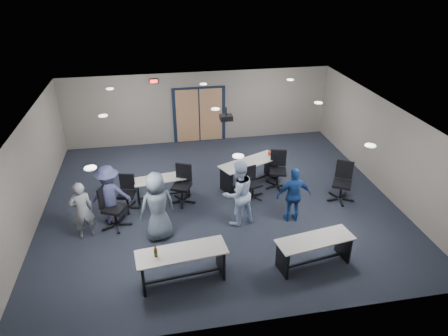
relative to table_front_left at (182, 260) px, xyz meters
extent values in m
plane|color=#1C202D|center=(1.34, 3.08, -0.55)|extent=(10.00, 10.00, 0.00)
cube|color=gray|center=(1.34, 7.58, 0.80)|extent=(10.00, 0.04, 2.70)
cube|color=gray|center=(1.34, -1.42, 0.80)|extent=(10.00, 0.04, 2.70)
cube|color=gray|center=(-3.66, 3.08, 0.80)|extent=(0.04, 9.00, 2.70)
cube|color=gray|center=(6.34, 3.08, 0.80)|extent=(0.04, 9.00, 2.70)
cube|color=silver|center=(1.34, 3.08, 2.15)|extent=(10.00, 9.00, 0.04)
cube|color=black|center=(1.34, 7.55, 0.50)|extent=(2.00, 0.06, 2.20)
cube|color=#AF7A50|center=(0.89, 7.53, 0.50)|extent=(0.85, 0.04, 2.05)
cube|color=#AF7A50|center=(1.79, 7.53, 0.50)|extent=(0.85, 0.04, 2.05)
cube|color=black|center=(-0.26, 7.53, 1.90)|extent=(0.32, 0.05, 0.18)
cube|color=#FF0C0C|center=(-0.26, 7.50, 1.90)|extent=(0.26, 0.02, 0.12)
cylinder|color=black|center=(1.64, 3.58, 2.03)|extent=(0.04, 0.04, 0.24)
cube|color=black|center=(1.64, 3.58, 1.85)|extent=(0.35, 0.30, 0.14)
cylinder|color=black|center=(1.64, 3.43, 1.85)|extent=(0.08, 0.03, 0.08)
cube|color=#AEABA5|center=(0.01, 0.00, 0.23)|extent=(2.01, 0.86, 0.03)
cube|color=black|center=(-0.85, -0.09, -0.17)|extent=(0.12, 0.60, 0.76)
cube|color=black|center=(0.87, 0.09, -0.17)|extent=(0.12, 0.60, 0.76)
cube|color=black|center=(0.01, 0.00, -0.44)|extent=(1.73, 0.24, 0.04)
cube|color=#AEABA5|center=(3.03, -0.03, 0.17)|extent=(1.87, 0.88, 0.03)
cube|color=black|center=(2.24, -0.16, -0.20)|extent=(0.14, 0.55, 0.70)
cube|color=black|center=(3.82, 0.10, -0.20)|extent=(0.14, 0.55, 0.70)
cube|color=black|center=(3.03, -0.03, -0.45)|extent=(1.59, 0.31, 0.04)
cube|color=#AEABA5|center=(-0.26, 3.55, 0.11)|extent=(1.71, 0.78, 0.03)
cube|color=black|center=(-0.99, 3.45, -0.23)|extent=(0.12, 0.51, 0.64)
cube|color=black|center=(0.46, 3.65, -0.23)|extent=(0.12, 0.51, 0.64)
cube|color=black|center=(-0.26, 3.55, -0.46)|extent=(1.46, 0.25, 0.04)
cube|color=#AEABA5|center=(2.45, 3.86, 0.24)|extent=(2.09, 1.43, 0.03)
cube|color=black|center=(1.64, 3.49, -0.16)|extent=(0.30, 0.58, 0.78)
cube|color=black|center=(3.25, 4.23, -0.16)|extent=(0.30, 0.58, 0.78)
cube|color=black|center=(2.45, 3.86, -0.44)|extent=(1.63, 0.79, 0.04)
cylinder|color=#C43C1A|center=(3.15, 4.18, 0.33)|extent=(0.09, 0.09, 0.13)
imported|color=gray|center=(-2.30, 2.03, 0.24)|extent=(0.66, 0.54, 1.58)
imported|color=slate|center=(-0.44, 1.67, 0.37)|extent=(1.03, 0.82, 1.83)
imported|color=#C0D6FF|center=(1.66, 1.92, 0.37)|extent=(1.07, 0.96, 1.83)
imported|color=navy|center=(3.14, 1.77, 0.24)|extent=(0.93, 0.40, 1.58)
imported|color=#404574|center=(-1.67, 2.57, 0.29)|extent=(1.13, 0.70, 1.68)
camera|label=1|loc=(-0.29, -6.76, 5.80)|focal=32.00mm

